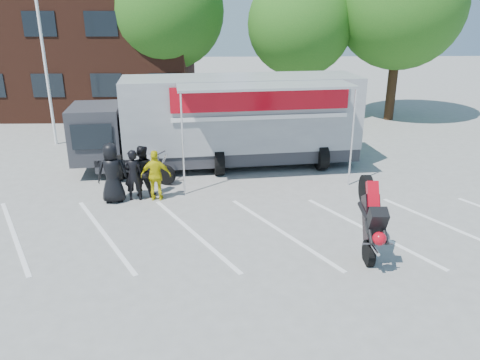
{
  "coord_description": "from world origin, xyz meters",
  "views": [
    {
      "loc": [
        1.15,
        -10.44,
        5.72
      ],
      "look_at": [
        1.49,
        1.56,
        1.3
      ],
      "focal_mm": 35.0,
      "sensor_mm": 36.0,
      "label": 1
    }
  ],
  "objects_px": {
    "tree_left": "(166,11)",
    "spectator_hivis": "(156,176)",
    "stunt_bike_rider": "(361,249)",
    "spectator_leather_b": "(133,175)",
    "spectator_leather_a": "(112,173)",
    "spectator_leather_c": "(142,171)",
    "tree_right": "(401,5)",
    "parked_motorcycle": "(147,181)",
    "flagpole": "(46,25)",
    "transporter_truck": "(229,165)",
    "tree_mid": "(300,24)"
  },
  "relations": [
    {
      "from": "flagpole",
      "to": "spectator_leather_c",
      "type": "height_order",
      "value": "flagpole"
    },
    {
      "from": "tree_right",
      "to": "spectator_leather_a",
      "type": "relative_size",
      "value": 4.81
    },
    {
      "from": "tree_left",
      "to": "spectator_leather_b",
      "type": "distance_m",
      "value": 13.48
    },
    {
      "from": "parked_motorcycle",
      "to": "stunt_bike_rider",
      "type": "distance_m",
      "value": 8.04
    },
    {
      "from": "tree_mid",
      "to": "spectator_leather_c",
      "type": "xyz_separation_m",
      "value": [
        -6.56,
        -11.28,
        -4.1
      ]
    },
    {
      "from": "spectator_leather_c",
      "to": "spectator_leather_b",
      "type": "bearing_deg",
      "value": 61.19
    },
    {
      "from": "flagpole",
      "to": "tree_left",
      "type": "xyz_separation_m",
      "value": [
        4.24,
        6.0,
        0.51
      ]
    },
    {
      "from": "tree_left",
      "to": "spectator_leather_a",
      "type": "xyz_separation_m",
      "value": [
        -0.4,
        -12.74,
        -4.62
      ]
    },
    {
      "from": "transporter_truck",
      "to": "parked_motorcycle",
      "type": "height_order",
      "value": "transporter_truck"
    },
    {
      "from": "spectator_leather_a",
      "to": "spectator_hivis",
      "type": "xyz_separation_m",
      "value": [
        1.32,
        0.11,
        -0.14
      ]
    },
    {
      "from": "tree_mid",
      "to": "parked_motorcycle",
      "type": "bearing_deg",
      "value": -123.93
    },
    {
      "from": "tree_right",
      "to": "tree_left",
      "type": "bearing_deg",
      "value": 172.87
    },
    {
      "from": "tree_left",
      "to": "spectator_leather_b",
      "type": "xyz_separation_m",
      "value": [
        0.22,
        -12.61,
        -4.74
      ]
    },
    {
      "from": "stunt_bike_rider",
      "to": "spectator_leather_a",
      "type": "bearing_deg",
      "value": 155.58
    },
    {
      "from": "flagpole",
      "to": "spectator_hivis",
      "type": "bearing_deg",
      "value": -52.08
    },
    {
      "from": "spectator_hivis",
      "to": "tree_mid",
      "type": "bearing_deg",
      "value": -118.33
    },
    {
      "from": "tree_left",
      "to": "parked_motorcycle",
      "type": "relative_size",
      "value": 3.69
    },
    {
      "from": "parked_motorcycle",
      "to": "tree_mid",
      "type": "bearing_deg",
      "value": -10.02
    },
    {
      "from": "spectator_leather_b",
      "to": "parked_motorcycle",
      "type": "bearing_deg",
      "value": -98.69
    },
    {
      "from": "tree_right",
      "to": "stunt_bike_rider",
      "type": "distance_m",
      "value": 16.65
    },
    {
      "from": "tree_left",
      "to": "tree_right",
      "type": "height_order",
      "value": "tree_right"
    },
    {
      "from": "tree_right",
      "to": "spectator_hivis",
      "type": "height_order",
      "value": "tree_right"
    },
    {
      "from": "spectator_leather_a",
      "to": "spectator_leather_b",
      "type": "xyz_separation_m",
      "value": [
        0.62,
        0.12,
        -0.12
      ]
    },
    {
      "from": "tree_left",
      "to": "spectator_hivis",
      "type": "height_order",
      "value": "tree_left"
    },
    {
      "from": "tree_mid",
      "to": "spectator_leather_b",
      "type": "height_order",
      "value": "tree_mid"
    },
    {
      "from": "tree_right",
      "to": "spectator_leather_a",
      "type": "distance_m",
      "value": 17.45
    },
    {
      "from": "flagpole",
      "to": "parked_motorcycle",
      "type": "bearing_deg",
      "value": -47.41
    },
    {
      "from": "flagpole",
      "to": "stunt_bike_rider",
      "type": "height_order",
      "value": "flagpole"
    },
    {
      "from": "spectator_leather_a",
      "to": "spectator_hivis",
      "type": "bearing_deg",
      "value": 175.12
    },
    {
      "from": "tree_right",
      "to": "spectator_leather_a",
      "type": "bearing_deg",
      "value": -137.82
    },
    {
      "from": "tree_left",
      "to": "spectator_leather_c",
      "type": "distance_m",
      "value": 13.17
    },
    {
      "from": "transporter_truck",
      "to": "spectator_leather_a",
      "type": "xyz_separation_m",
      "value": [
        -3.61,
        -3.51,
        0.95
      ]
    },
    {
      "from": "tree_right",
      "to": "spectator_hivis",
      "type": "distance_m",
      "value": 16.5
    },
    {
      "from": "stunt_bike_rider",
      "to": "spectator_leather_b",
      "type": "xyz_separation_m",
      "value": [
        -6.28,
        3.46,
        0.83
      ]
    },
    {
      "from": "flagpole",
      "to": "stunt_bike_rider",
      "type": "bearing_deg",
      "value": -43.15
    },
    {
      "from": "spectator_hivis",
      "to": "spectator_leather_a",
      "type": "bearing_deg",
      "value": 4.07
    },
    {
      "from": "flagpole",
      "to": "transporter_truck",
      "type": "xyz_separation_m",
      "value": [
        7.45,
        -3.23,
        -5.05
      ]
    },
    {
      "from": "flagpole",
      "to": "spectator_leather_a",
      "type": "height_order",
      "value": "flagpole"
    },
    {
      "from": "tree_mid",
      "to": "stunt_bike_rider",
      "type": "relative_size",
      "value": 3.51
    },
    {
      "from": "tree_left",
      "to": "spectator_leather_a",
      "type": "distance_m",
      "value": 13.55
    },
    {
      "from": "tree_mid",
      "to": "stunt_bike_rider",
      "type": "distance_m",
      "value": 15.87
    },
    {
      "from": "tree_right",
      "to": "stunt_bike_rider",
      "type": "xyz_separation_m",
      "value": [
        -5.5,
        -14.57,
        -5.88
      ]
    },
    {
      "from": "spectator_leather_c",
      "to": "spectator_leather_a",
      "type": "bearing_deg",
      "value": 33.0
    },
    {
      "from": "spectator_hivis",
      "to": "spectator_leather_c",
      "type": "bearing_deg",
      "value": -36.31
    },
    {
      "from": "tree_left",
      "to": "tree_right",
      "type": "bearing_deg",
      "value": -7.13
    },
    {
      "from": "spectator_leather_a",
      "to": "parked_motorcycle",
      "type": "bearing_deg",
      "value": -121.24
    },
    {
      "from": "tree_left",
      "to": "stunt_bike_rider",
      "type": "distance_m",
      "value": 18.21
    },
    {
      "from": "tree_left",
      "to": "spectator_leather_a",
      "type": "height_order",
      "value": "tree_left"
    },
    {
      "from": "tree_left",
      "to": "transporter_truck",
      "type": "bearing_deg",
      "value": -70.84
    },
    {
      "from": "tree_left",
      "to": "flagpole",
      "type": "bearing_deg",
      "value": -125.28
    }
  ]
}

